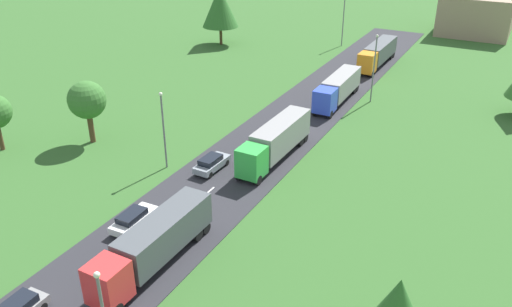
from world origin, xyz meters
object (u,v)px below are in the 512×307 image
object	(u,v)px
tree_elm	(87,100)
lamppost_second	(163,127)
truck_third	(338,88)
lamppost_third	(374,65)
truck_fourth	(378,53)
car_second	(134,219)
distant_building	(477,14)
truck_second	(276,140)
tree_pine	(220,6)
truck_lead	(154,243)
car_third	(212,163)
lamppost_fourth	(343,19)

from	to	relation	value
tree_elm	lamppost_second	bearing A→B (deg)	-5.58
truck_third	lamppost_third	world-z (taller)	lamppost_third
truck_fourth	car_second	xyz separation A→B (m)	(-5.11, -53.84, -1.27)
lamppost_third	distant_building	size ratio (longest dim) A/B	0.66
car_second	lamppost_third	size ratio (longest dim) A/B	0.50
truck_third	distant_building	size ratio (longest dim) A/B	0.91
truck_second	lamppost_second	size ratio (longest dim) A/B	1.53
truck_fourth	distant_building	xyz separation A→B (m)	(10.83, 30.37, 1.65)
lamppost_third	car_second	bearing A→B (deg)	-103.30
truck_fourth	tree_pine	size ratio (longest dim) A/B	1.31
truck_fourth	truck_second	bearing A→B (deg)	-90.18
truck_fourth	car_second	size ratio (longest dim) A/B	3.00
truck_second	lamppost_second	world-z (taller)	lamppost_second
truck_third	distant_building	world-z (taller)	distant_building
truck_third	tree_pine	world-z (taller)	tree_pine
truck_lead	lamppost_second	bearing A→B (deg)	123.72
truck_third	car_second	size ratio (longest dim) A/B	2.72
lamppost_second	car_third	bearing A→B (deg)	19.27
tree_pine	tree_elm	size ratio (longest dim) A/B	1.47
car_second	car_third	distance (m)	11.48
truck_lead	truck_fourth	distance (m)	56.96
car_third	lamppost_second	distance (m)	5.98
car_second	tree_pine	size ratio (longest dim) A/B	0.44
lamppost_second	lamppost_fourth	bearing A→B (deg)	90.04
car_third	lamppost_second	bearing A→B (deg)	-160.73
truck_fourth	car_second	bearing A→B (deg)	-95.42
truck_third	tree_elm	xyz separation A→B (m)	(-20.10, -24.32, 2.88)
distant_building	truck_second	bearing A→B (deg)	-99.22
truck_fourth	car_third	distance (m)	42.65
truck_lead	truck_second	bearing A→B (deg)	89.14
lamppost_second	lamppost_fourth	world-z (taller)	lamppost_fourth
truck_fourth	tree_elm	size ratio (longest dim) A/B	1.93
truck_fourth	distant_building	world-z (taller)	distant_building
truck_lead	distant_building	size ratio (longest dim) A/B	0.88
lamppost_second	tree_elm	world-z (taller)	lamppost_second
car_second	lamppost_third	xyz separation A→B (m)	(8.93, 37.80, 4.18)
tree_elm	car_second	bearing A→B (deg)	-36.17
truck_lead	car_second	xyz separation A→B (m)	(-4.70, 3.12, -1.25)
truck_lead	lamppost_second	distance (m)	15.86
truck_lead	truck_third	distance (m)	38.43
truck_lead	distant_building	distance (m)	88.06
truck_lead	truck_fourth	size ratio (longest dim) A/B	0.88
car_second	tree_elm	distance (m)	19.07
distant_building	tree_pine	bearing A→B (deg)	-142.46
truck_second	lamppost_third	xyz separation A→B (m)	(3.94, 21.03, 2.82)
tree_pine	distant_building	world-z (taller)	tree_pine
truck_fourth	car_second	world-z (taller)	truck_fourth
car_third	lamppost_fourth	world-z (taller)	lamppost_fourth
car_third	tree_pine	size ratio (longest dim) A/B	0.43
car_second	lamppost_second	size ratio (longest dim) A/B	0.56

